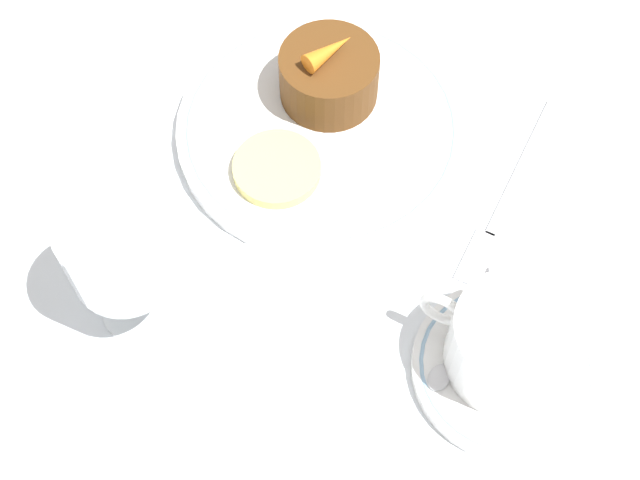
{
  "coord_description": "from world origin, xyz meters",
  "views": [
    {
      "loc": [
        -0.21,
        0.34,
        0.62
      ],
      "look_at": [
        -0.07,
        0.06,
        0.04
      ],
      "focal_mm": 50.0,
      "sensor_mm": 36.0,
      "label": 1
    }
  ],
  "objects_px": {
    "dinner_plate": "(321,129)",
    "fork": "(502,209)",
    "coffee_cup": "(512,343)",
    "dessert_cake": "(332,78)",
    "wine_glass": "(120,254)"
  },
  "relations": [
    {
      "from": "coffee_cup",
      "to": "wine_glass",
      "type": "height_order",
      "value": "wine_glass"
    },
    {
      "from": "coffee_cup",
      "to": "dessert_cake",
      "type": "xyz_separation_m",
      "value": [
        0.22,
        -0.15,
        -0.0
      ]
    },
    {
      "from": "wine_glass",
      "to": "dessert_cake",
      "type": "bearing_deg",
      "value": -99.5
    },
    {
      "from": "wine_glass",
      "to": "dessert_cake",
      "type": "xyz_separation_m",
      "value": [
        -0.04,
        -0.24,
        -0.05
      ]
    },
    {
      "from": "dessert_cake",
      "to": "coffee_cup",
      "type": "bearing_deg",
      "value": 145.0
    },
    {
      "from": "dinner_plate",
      "to": "wine_glass",
      "type": "distance_m",
      "value": 0.22
    },
    {
      "from": "dessert_cake",
      "to": "wine_glass",
      "type": "bearing_deg",
      "value": 80.5
    },
    {
      "from": "fork",
      "to": "dessert_cake",
      "type": "distance_m",
      "value": 0.18
    },
    {
      "from": "wine_glass",
      "to": "fork",
      "type": "relative_size",
      "value": 0.63
    },
    {
      "from": "coffee_cup",
      "to": "dinner_plate",
      "type": "bearing_deg",
      "value": -29.63
    },
    {
      "from": "coffee_cup",
      "to": "dessert_cake",
      "type": "bearing_deg",
      "value": -35.0
    },
    {
      "from": "coffee_cup",
      "to": "dessert_cake",
      "type": "height_order",
      "value": "coffee_cup"
    },
    {
      "from": "dinner_plate",
      "to": "fork",
      "type": "xyz_separation_m",
      "value": [
        -0.16,
        -0.0,
        -0.01
      ]
    },
    {
      "from": "dinner_plate",
      "to": "fork",
      "type": "height_order",
      "value": "dinner_plate"
    },
    {
      "from": "dessert_cake",
      "to": "dinner_plate",
      "type": "bearing_deg",
      "value": 100.6
    }
  ]
}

